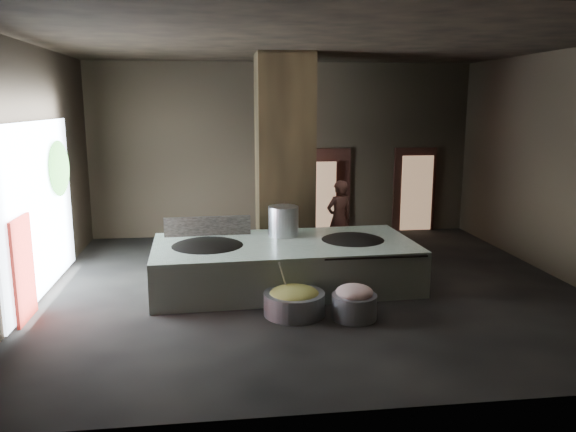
{
  "coord_description": "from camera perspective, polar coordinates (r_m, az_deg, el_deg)",
  "views": [
    {
      "loc": [
        -1.78,
        -10.2,
        3.45
      ],
      "look_at": [
        -0.38,
        0.69,
        1.25
      ],
      "focal_mm": 35.0,
      "sensor_mm": 36.0,
      "label": 1
    }
  ],
  "objects": [
    {
      "name": "pillar",
      "position": [
        12.25,
        -0.37,
        5.71
      ],
      "size": [
        1.2,
        1.2,
        4.5
      ],
      "primitive_type": "cube",
      "color": "black",
      "rests_on": "ground"
    },
    {
      "name": "stock_pot",
      "position": [
        11.18,
        -0.48,
        -0.65
      ],
      "size": [
        0.6,
        0.6,
        0.64
      ],
      "primitive_type": "cylinder",
      "color": "#B4B5BC",
      "rests_on": "hearth_platform"
    },
    {
      "name": "ceiling",
      "position": [
        10.41,
        2.66,
        17.38
      ],
      "size": [
        10.0,
        9.0,
        0.1
      ],
      "primitive_type": "cube",
      "color": "black",
      "rests_on": "back_wall"
    },
    {
      "name": "meat_basin",
      "position": [
        9.33,
        6.74,
        -9.11
      ],
      "size": [
        0.85,
        0.85,
        0.4
      ],
      "primitive_type": "cylinder",
      "rotation": [
        0.0,
        0.0,
        0.17
      ],
      "color": "gray",
      "rests_on": "ground"
    },
    {
      "name": "floor",
      "position": [
        10.93,
        2.44,
        -7.35
      ],
      "size": [
        10.0,
        9.0,
        0.1
      ],
      "primitive_type": "cube",
      "color": "black",
      "rests_on": "ground"
    },
    {
      "name": "wok_left_rim",
      "position": [
        10.59,
        -8.18,
        -3.17
      ],
      "size": [
        1.59,
        1.59,
        0.05
      ],
      "primitive_type": "cylinder",
      "color": "black",
      "rests_on": "hearth_platform"
    },
    {
      "name": "hearth_platform",
      "position": [
        10.81,
        -0.38,
        -4.89
      ],
      "size": [
        5.02,
        2.55,
        0.86
      ],
      "primitive_type": "cube",
      "rotation": [
        0.0,
        0.0,
        0.04
      ],
      "color": "silver",
      "rests_on": "ground"
    },
    {
      "name": "right_wall",
      "position": [
        12.34,
        26.41,
        4.57
      ],
      "size": [
        0.1,
        9.0,
        4.5
      ],
      "primitive_type": "cube",
      "color": "black",
      "rests_on": "ground"
    },
    {
      "name": "doorway_far",
      "position": [
        15.78,
        12.68,
        2.49
      ],
      "size": [
        1.18,
        0.08,
        2.38
      ],
      "primitive_type": "cube",
      "color": "black",
      "rests_on": "ground"
    },
    {
      "name": "left_opening",
      "position": [
        11.03,
        -23.93,
        0.69
      ],
      "size": [
        0.04,
        4.2,
        3.1
      ],
      "primitive_type": "cube",
      "color": "white",
      "rests_on": "ground"
    },
    {
      "name": "pavilion_sliver",
      "position": [
        9.96,
        -25.28,
        -4.92
      ],
      "size": [
        0.05,
        0.9,
        1.7
      ],
      "primitive_type": "cube",
      "color": "maroon",
      "rests_on": "ground"
    },
    {
      "name": "doorway_near",
      "position": [
        15.13,
        4.1,
        2.37
      ],
      "size": [
        1.18,
        0.08,
        2.38
      ],
      "primitive_type": "cube",
      "color": "black",
      "rests_on": "ground"
    },
    {
      "name": "left_wall",
      "position": [
        10.78,
        -25.01,
        3.88
      ],
      "size": [
        0.1,
        9.0,
        4.5
      ],
      "primitive_type": "cube",
      "color": "black",
      "rests_on": "ground"
    },
    {
      "name": "veg_fill",
      "position": [
        9.39,
        0.64,
        -7.94
      ],
      "size": [
        0.84,
        0.84,
        0.26
      ],
      "primitive_type": "ellipsoid",
      "color": "olive",
      "rests_on": "veg_basin"
    },
    {
      "name": "back_wall",
      "position": [
        14.91,
        -0.47,
        6.71
      ],
      "size": [
        10.0,
        0.1,
        4.5
      ],
      "primitive_type": "cube",
      "color": "black",
      "rests_on": "ground"
    },
    {
      "name": "front_wall",
      "position": [
        6.04,
        9.94,
        -0.29
      ],
      "size": [
        10.0,
        0.1,
        4.5
      ],
      "primitive_type": "cube",
      "color": "black",
      "rests_on": "ground"
    },
    {
      "name": "wok_right",
      "position": [
        11.02,
        6.58,
        -2.93
      ],
      "size": [
        1.45,
        1.45,
        0.41
      ],
      "primitive_type": "ellipsoid",
      "color": "black",
      "rests_on": "hearth_platform"
    },
    {
      "name": "meat_fill",
      "position": [
        9.25,
        6.77,
        -7.67
      ],
      "size": [
        0.61,
        0.61,
        0.23
      ],
      "primitive_type": "ellipsoid",
      "color": "#B8706E",
      "rests_on": "meat_basin"
    },
    {
      "name": "cook",
      "position": [
        12.82,
        5.19,
        -0.28
      ],
      "size": [
        0.75,
        0.63,
        1.76
      ],
      "primitive_type": "imported",
      "rotation": [
        0.0,
        0.0,
        3.55
      ],
      "color": "brown",
      "rests_on": "ground"
    },
    {
      "name": "wok_left",
      "position": [
        10.61,
        -8.17,
        -3.53
      ],
      "size": [
        1.55,
        1.55,
        0.43
      ],
      "primitive_type": "ellipsoid",
      "color": "black",
      "rests_on": "hearth_platform"
    },
    {
      "name": "platform_cap",
      "position": [
        10.71,
        -0.39,
        -2.91
      ],
      "size": [
        4.82,
        2.32,
        0.03
      ],
      "primitive_type": "cube",
      "color": "black",
      "rests_on": "hearth_platform"
    },
    {
      "name": "splash_guard",
      "position": [
        11.32,
        -8.16,
        -1.13
      ],
      "size": [
        1.72,
        0.13,
        0.43
      ],
      "primitive_type": "cube",
      "rotation": [
        0.0,
        0.0,
        0.04
      ],
      "color": "black",
      "rests_on": "hearth_platform"
    },
    {
      "name": "doorway_near_glow",
      "position": [
        14.91,
        3.43,
        2.04
      ],
      "size": [
        0.77,
        0.04,
        1.82
      ],
      "primitive_type": "cube",
      "color": "#8C6647",
      "rests_on": "ground"
    },
    {
      "name": "veg_basin",
      "position": [
        9.44,
        0.64,
        -8.87
      ],
      "size": [
        1.14,
        1.14,
        0.38
      ],
      "primitive_type": "cylinder",
      "rotation": [
        0.0,
        0.0,
        -0.13
      ],
      "color": "gray",
      "rests_on": "ground"
    },
    {
      "name": "ladle",
      "position": [
        9.45,
        -0.39,
        -6.54
      ],
      "size": [
        0.24,
        0.36,
        0.72
      ],
      "primitive_type": "cylinder",
      "rotation": [
        0.49,
        0.0,
        -0.56
      ],
      "color": "#B4B5BC",
      "rests_on": "veg_basin"
    },
    {
      "name": "tree_silhouette",
      "position": [
        11.97,
        -22.24,
        4.5
      ],
      "size": [
        0.28,
        1.1,
        1.1
      ],
      "primitive_type": "ellipsoid",
      "color": "#194714",
      "rests_on": "left_opening"
    },
    {
      "name": "doorway_far_glow",
      "position": [
        15.75,
        12.94,
        2.28
      ],
      "size": [
        0.87,
        0.04,
        2.05
      ],
      "primitive_type": "cube",
      "color": "#8C6647",
      "rests_on": "ground"
    },
    {
      "name": "wok_right_rim",
      "position": [
        11.0,
        6.59,
        -2.58
      ],
      "size": [
        1.48,
        1.48,
        0.05
      ],
      "primitive_type": "cylinder",
      "color": "black",
      "rests_on": "hearth_platform"
    }
  ]
}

